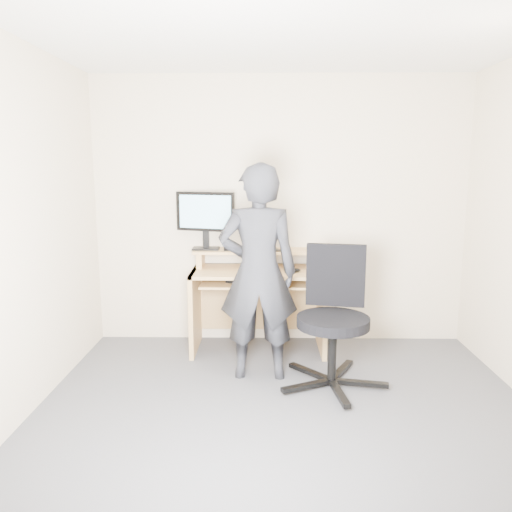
{
  "coord_description": "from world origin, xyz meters",
  "views": [
    {
      "loc": [
        -0.15,
        -2.96,
        1.68
      ],
      "look_at": [
        -0.21,
        1.05,
        0.95
      ],
      "focal_mm": 35.0,
      "sensor_mm": 36.0,
      "label": 1
    }
  ],
  "objects_px": {
    "desk": "(258,289)",
    "person": "(258,273)",
    "monitor": "(205,215)",
    "office_chair": "(334,312)"
  },
  "relations": [
    {
      "from": "office_chair",
      "to": "monitor",
      "type": "bearing_deg",
      "value": 152.25
    },
    {
      "from": "desk",
      "to": "person",
      "type": "relative_size",
      "value": 0.7
    },
    {
      "from": "desk",
      "to": "person",
      "type": "bearing_deg",
      "value": -89.57
    },
    {
      "from": "desk",
      "to": "monitor",
      "type": "distance_m",
      "value": 0.84
    },
    {
      "from": "office_chair",
      "to": "person",
      "type": "height_order",
      "value": "person"
    },
    {
      "from": "monitor",
      "to": "office_chair",
      "type": "xyz_separation_m",
      "value": [
        1.08,
        -0.85,
        -0.66
      ]
    },
    {
      "from": "person",
      "to": "monitor",
      "type": "bearing_deg",
      "value": -56.94
    },
    {
      "from": "desk",
      "to": "person",
      "type": "distance_m",
      "value": 0.74
    },
    {
      "from": "monitor",
      "to": "office_chair",
      "type": "distance_m",
      "value": 1.52
    },
    {
      "from": "desk",
      "to": "office_chair",
      "type": "bearing_deg",
      "value": -53.12
    }
  ]
}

